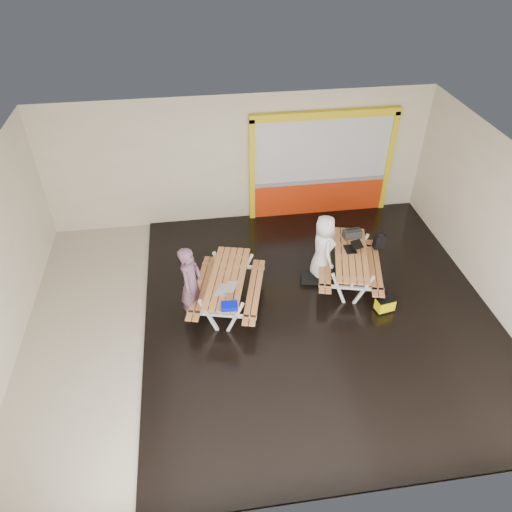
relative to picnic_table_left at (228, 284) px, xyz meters
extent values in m
cube|color=beige|center=(0.68, -0.48, -0.64)|extent=(10.00, 8.00, 0.01)
cube|color=white|center=(0.68, -0.48, 2.87)|extent=(10.00, 8.00, 0.01)
cube|color=beige|center=(0.68, 3.52, 1.11)|extent=(10.00, 0.01, 3.50)
cube|color=beige|center=(0.68, -4.49, 1.11)|extent=(10.00, 0.01, 3.50)
cube|color=beige|center=(5.68, -0.48, 1.11)|extent=(0.01, 8.00, 3.50)
cube|color=black|center=(1.93, -0.48, -0.61)|extent=(7.50, 7.98, 0.05)
cube|color=red|center=(2.88, 3.45, -0.14)|extent=(3.60, 0.12, 1.00)
cube|color=gray|center=(2.88, 3.45, 0.39)|extent=(3.60, 0.14, 0.10)
cube|color=silver|center=(2.88, 3.46, 1.30)|extent=(3.60, 0.08, 1.72)
cube|color=yellow|center=(1.01, 3.44, 0.81)|extent=(0.14, 0.16, 2.90)
cube|color=yellow|center=(4.75, 3.44, 0.81)|extent=(0.14, 0.16, 2.90)
cube|color=yellow|center=(2.88, 3.44, 2.26)|extent=(3.88, 0.16, 0.20)
cube|color=#BE7C47|center=(-0.29, 0.07, 0.18)|extent=(0.65, 2.06, 0.04)
cube|color=#BE7C47|center=(-0.14, 0.04, 0.18)|extent=(0.65, 2.06, 0.04)
cube|color=#BE7C47|center=(0.00, 0.00, 0.18)|extent=(0.65, 2.06, 0.04)
cube|color=#BE7C47|center=(0.14, -0.04, 0.18)|extent=(0.65, 2.06, 0.04)
cube|color=#BE7C47|center=(0.29, -0.07, 0.18)|extent=(0.65, 2.06, 0.04)
cube|color=white|center=(-0.46, -0.70, -0.20)|extent=(0.39, 0.16, 0.84)
cube|color=white|center=(0.06, -0.84, -0.20)|extent=(0.39, 0.16, 0.84)
cube|color=white|center=(-0.20, -0.77, -0.15)|extent=(1.40, 0.42, 0.06)
cube|color=white|center=(-0.20, -0.77, 0.12)|extent=(0.70, 0.24, 0.06)
cube|color=white|center=(-0.06, 0.84, -0.20)|extent=(0.39, 0.16, 0.84)
cube|color=white|center=(0.46, 0.70, -0.20)|extent=(0.39, 0.16, 0.84)
cube|color=white|center=(0.20, 0.77, -0.15)|extent=(1.40, 0.42, 0.06)
cube|color=white|center=(0.20, 0.77, 0.12)|extent=(0.70, 0.24, 0.06)
cube|color=white|center=(0.00, 0.00, -0.03)|extent=(0.49, 1.68, 0.06)
cube|color=#BE7C47|center=(-0.63, 0.16, -0.14)|extent=(0.65, 2.06, 0.04)
cube|color=#BE7C47|center=(-0.49, 0.13, -0.14)|extent=(0.65, 2.06, 0.04)
cube|color=#BE7C47|center=(0.49, -0.13, -0.14)|extent=(0.65, 2.06, 0.04)
cube|color=#BE7C47|center=(0.63, -0.16, -0.14)|extent=(0.65, 2.06, 0.04)
cube|color=#BE7C47|center=(2.58, 0.49, 0.16)|extent=(0.64, 2.03, 0.04)
cube|color=#BE7C47|center=(2.72, 0.45, 0.16)|extent=(0.64, 2.03, 0.04)
cube|color=#BE7C47|center=(2.86, 0.42, 0.16)|extent=(0.64, 2.03, 0.04)
cube|color=#BE7C47|center=(3.00, 0.38, 0.16)|extent=(0.64, 2.03, 0.04)
cube|color=#BE7C47|center=(3.14, 0.34, 0.16)|extent=(0.64, 2.03, 0.04)
cube|color=white|center=(2.41, -0.27, -0.20)|extent=(0.39, 0.16, 0.83)
cube|color=white|center=(2.92, -0.41, -0.20)|extent=(0.39, 0.16, 0.83)
cube|color=white|center=(2.67, -0.34, -0.16)|extent=(1.38, 0.41, 0.06)
cube|color=white|center=(2.67, -0.34, 0.11)|extent=(0.69, 0.23, 0.06)
cube|color=white|center=(2.80, 1.24, -0.20)|extent=(0.39, 0.16, 0.83)
cube|color=white|center=(3.32, 1.11, -0.20)|extent=(0.39, 0.16, 0.83)
cube|color=white|center=(3.06, 1.18, -0.16)|extent=(1.38, 0.41, 0.06)
cube|color=white|center=(3.06, 1.18, 0.11)|extent=(0.69, 0.23, 0.06)
cube|color=white|center=(2.86, 0.42, -0.04)|extent=(0.48, 1.65, 0.06)
cube|color=#BE7C47|center=(2.24, 0.58, -0.15)|extent=(0.63, 2.03, 0.04)
cube|color=#BE7C47|center=(2.38, 0.54, -0.15)|extent=(0.63, 2.03, 0.04)
cube|color=#BE7C47|center=(3.34, 0.29, -0.15)|extent=(0.63, 2.03, 0.04)
cube|color=#BE7C47|center=(3.48, 0.26, -0.15)|extent=(0.63, 2.03, 0.04)
imported|color=#67465E|center=(-0.77, -0.18, 0.24)|extent=(0.66, 0.77, 1.80)
imported|color=white|center=(2.26, 0.66, 0.22)|extent=(0.58, 0.85, 1.68)
cube|color=silver|center=(-0.12, -0.42, 0.21)|extent=(0.39, 0.44, 0.02)
cube|color=silver|center=(0.03, -0.49, 0.33)|extent=(0.37, 0.43, 0.07)
cube|color=silver|center=(0.02, -0.48, 0.33)|extent=(0.32, 0.38, 0.06)
cube|color=black|center=(2.88, 0.57, 0.19)|extent=(0.24, 0.34, 0.02)
cube|color=black|center=(3.03, 0.57, 0.31)|extent=(0.23, 0.34, 0.07)
cube|color=silver|center=(3.02, 0.57, 0.31)|extent=(0.19, 0.30, 0.05)
cube|color=#010BD5|center=(-0.05, -0.95, 0.24)|extent=(0.33, 0.24, 0.09)
cube|color=black|center=(3.07, 1.05, 0.28)|extent=(0.44, 0.25, 0.19)
cylinder|color=black|center=(3.07, 1.05, 0.42)|extent=(0.32, 0.05, 0.03)
cube|color=black|center=(3.71, 0.91, 0.09)|extent=(0.27, 0.19, 0.37)
cylinder|color=black|center=(3.71, 0.91, 0.29)|extent=(0.18, 0.18, 0.09)
cube|color=black|center=(1.98, 0.52, -0.51)|extent=(0.48, 0.39, 0.16)
cube|color=black|center=(3.35, -0.69, -0.57)|extent=(0.45, 0.33, 0.04)
cube|color=#E6D700|center=(3.35, -0.69, -0.42)|extent=(0.42, 0.31, 0.30)
cube|color=black|center=(3.35, -0.69, -0.25)|extent=(0.45, 0.33, 0.03)
camera|label=1|loc=(-0.52, -7.82, 6.82)|focal=33.81mm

